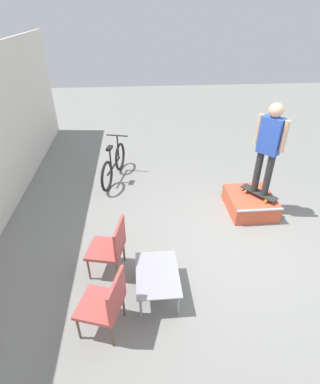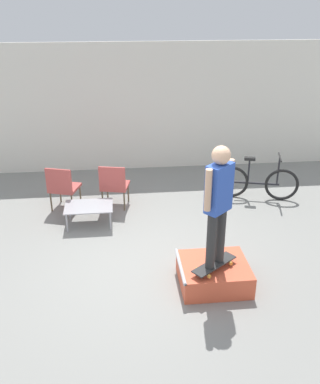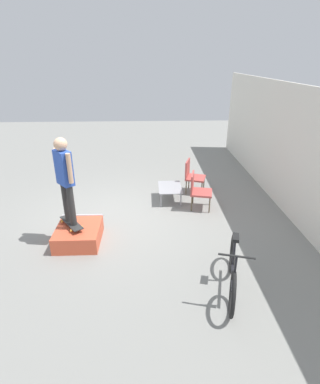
{
  "view_description": "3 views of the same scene",
  "coord_description": "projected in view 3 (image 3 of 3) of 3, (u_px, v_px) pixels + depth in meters",
  "views": [
    {
      "loc": [
        -3.86,
        1.67,
        3.61
      ],
      "look_at": [
        0.47,
        1.31,
        0.86
      ],
      "focal_mm": 28.0,
      "sensor_mm": 36.0,
      "label": 1
    },
    {
      "loc": [
        -0.35,
        -5.7,
        3.92
      ],
      "look_at": [
        0.35,
        0.91,
        0.86
      ],
      "focal_mm": 40.0,
      "sensor_mm": 36.0,
      "label": 2
    },
    {
      "loc": [
        6.37,
        0.89,
        3.53
      ],
      "look_at": [
        0.18,
        1.15,
        0.73
      ],
      "focal_mm": 28.0,
      "sensor_mm": 36.0,
      "label": 3
    }
  ],
  "objects": [
    {
      "name": "skate_ramp_box",
      "position": [
        79.0,
        234.0,
        6.22
      ],
      "size": [
        1.03,
        0.89,
        0.37
      ],
      "color": "#DB5638",
      "rests_on": "ground_plane"
    },
    {
      "name": "ground_plane",
      "position": [
        112.0,
        218.0,
        7.22
      ],
      "size": [
        24.0,
        24.0,
        0.0
      ],
      "primitive_type": "plane",
      "color": "gray"
    },
    {
      "name": "coffee_table",
      "position": [
        170.0,
        188.0,
        7.97
      ],
      "size": [
        0.88,
        0.61,
        0.38
      ],
      "color": "#9E9EA3",
      "rests_on": "ground_plane"
    },
    {
      "name": "house_wall_back",
      "position": [
        298.0,
        156.0,
        6.76
      ],
      "size": [
        12.0,
        0.06,
        3.0
      ],
      "color": "white",
      "rests_on": "ground_plane"
    },
    {
      "name": "bicycle",
      "position": [
        233.0,
        271.0,
        4.85
      ],
      "size": [
        1.67,
        0.61,
        0.96
      ],
      "rotation": [
        0.0,
        0.0,
        -0.26
      ],
      "color": "black",
      "rests_on": "ground_plane"
    },
    {
      "name": "patio_chair_right",
      "position": [
        198.0,
        189.0,
        7.48
      ],
      "size": [
        0.62,
        0.62,
        0.93
      ],
      "rotation": [
        0.0,
        0.0,
        2.92
      ],
      "color": "brown",
      "rests_on": "ground_plane"
    },
    {
      "name": "person_skater",
      "position": [
        65.0,
        175.0,
        5.7
      ],
      "size": [
        0.45,
        0.4,
        1.76
      ],
      "rotation": [
        0.0,
        0.0,
        0.71
      ],
      "color": "#2D2D2D",
      "rests_on": "skateboard_on_ramp"
    },
    {
      "name": "skateboard_on_ramp",
      "position": [
        71.0,
        223.0,
        6.14
      ],
      "size": [
        0.73,
        0.61,
        0.07
      ],
      "rotation": [
        0.0,
        0.0,
        0.63
      ],
      "color": "#2D2D2D",
      "rests_on": "skate_ramp_box"
    },
    {
      "name": "patio_chair_left",
      "position": [
        192.0,
        175.0,
        8.4
      ],
      "size": [
        0.65,
        0.65,
        0.93
      ],
      "rotation": [
        0.0,
        0.0,
        2.83
      ],
      "color": "brown",
      "rests_on": "ground_plane"
    }
  ]
}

